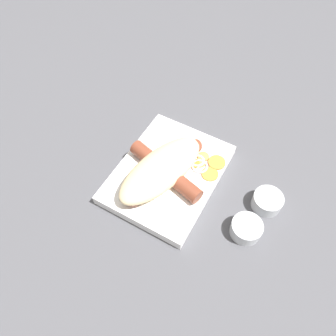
{
  "coord_description": "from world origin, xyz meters",
  "views": [
    {
      "loc": [
        -0.31,
        -0.17,
        0.56
      ],
      "look_at": [
        0.0,
        0.0,
        0.03
      ],
      "focal_mm": 35.0,
      "sensor_mm": 36.0,
      "label": 1
    }
  ],
  "objects_px": {
    "bread_roll": "(161,169)",
    "condiment_cup_far": "(267,202)",
    "food_tray": "(168,174)",
    "condiment_cup_near": "(246,229)",
    "sausage": "(165,171)"
  },
  "relations": [
    {
      "from": "food_tray",
      "to": "condiment_cup_near",
      "type": "xyz_separation_m",
      "value": [
        -0.03,
        -0.18,
        0.0
      ]
    },
    {
      "from": "food_tray",
      "to": "sausage",
      "type": "height_order",
      "value": "sausage"
    },
    {
      "from": "food_tray",
      "to": "condiment_cup_far",
      "type": "bearing_deg",
      "value": -79.45
    },
    {
      "from": "bread_roll",
      "to": "sausage",
      "type": "xyz_separation_m",
      "value": [
        0.01,
        -0.01,
        -0.01
      ]
    },
    {
      "from": "condiment_cup_far",
      "to": "food_tray",
      "type": "bearing_deg",
      "value": 100.55
    },
    {
      "from": "food_tray",
      "to": "bread_roll",
      "type": "xyz_separation_m",
      "value": [
        -0.02,
        0.01,
        0.03
      ]
    },
    {
      "from": "sausage",
      "to": "condiment_cup_near",
      "type": "bearing_deg",
      "value": -97.68
    },
    {
      "from": "bread_roll",
      "to": "condiment_cup_near",
      "type": "bearing_deg",
      "value": -95.53
    },
    {
      "from": "bread_roll",
      "to": "sausage",
      "type": "relative_size",
      "value": 1.11
    },
    {
      "from": "bread_roll",
      "to": "condiment_cup_far",
      "type": "bearing_deg",
      "value": -75.07
    },
    {
      "from": "bread_roll",
      "to": "condiment_cup_far",
      "type": "height_order",
      "value": "bread_roll"
    },
    {
      "from": "condiment_cup_far",
      "to": "condiment_cup_near",
      "type": "bearing_deg",
      "value": 168.97
    },
    {
      "from": "sausage",
      "to": "condiment_cup_far",
      "type": "bearing_deg",
      "value": -76.34
    },
    {
      "from": "bread_roll",
      "to": "condiment_cup_near",
      "type": "distance_m",
      "value": 0.19
    },
    {
      "from": "food_tray",
      "to": "condiment_cup_near",
      "type": "bearing_deg",
      "value": -101.03
    }
  ]
}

